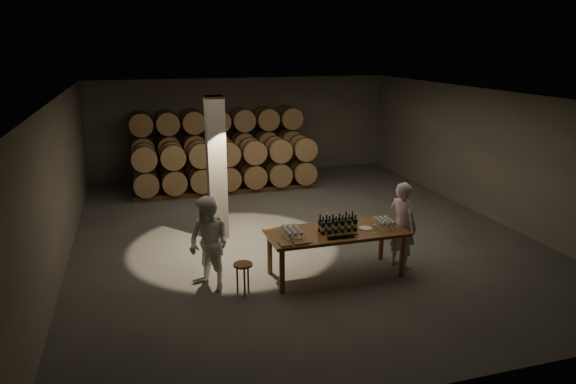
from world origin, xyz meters
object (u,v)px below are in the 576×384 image
object	(u,v)px
tasting_table	(336,236)
person_man	(402,225)
notebook_near	(300,242)
stool	(243,269)
plate	(366,228)
person_woman	(209,244)
bottle_cluster	(338,225)

from	to	relation	value
tasting_table	person_man	bearing A→B (deg)	-0.18
tasting_table	notebook_near	xyz separation A→B (m)	(-0.83, -0.39, 0.12)
tasting_table	stool	distance (m)	1.89
stool	person_man	world-z (taller)	person_man
stool	person_man	xyz separation A→B (m)	(3.23, 0.24, 0.41)
tasting_table	plate	world-z (taller)	plate
person_man	person_woman	bearing A→B (deg)	65.86
person_woman	tasting_table	bearing A→B (deg)	50.15
plate	tasting_table	bearing A→B (deg)	174.97
plate	person_man	xyz separation A→B (m)	(0.81, 0.05, -0.04)
stool	person_woman	size ratio (longest dim) A/B	0.33
tasting_table	plate	xyz separation A→B (m)	(0.58, -0.05, 0.11)
plate	stool	distance (m)	2.47
plate	notebook_near	size ratio (longest dim) A/B	0.94
tasting_table	stool	world-z (taller)	tasting_table
bottle_cluster	plate	xyz separation A→B (m)	(0.56, -0.03, -0.11)
plate	person_man	distance (m)	0.81
plate	person_man	world-z (taller)	person_man
plate	person_woman	size ratio (longest dim) A/B	0.14
bottle_cluster	person_man	bearing A→B (deg)	0.79
tasting_table	person_woman	xyz separation A→B (m)	(-2.37, 0.13, 0.06)
person_man	person_woman	xyz separation A→B (m)	(-3.76, 0.13, -0.01)
tasting_table	person_man	xyz separation A→B (m)	(1.39, -0.00, 0.07)
person_woman	stool	bearing A→B (deg)	18.54
bottle_cluster	notebook_near	world-z (taller)	bottle_cluster
notebook_near	stool	xyz separation A→B (m)	(-1.01, 0.15, -0.45)
person_woman	plate	bearing A→B (deg)	49.76
bottle_cluster	person_woman	world-z (taller)	person_woman
stool	person_woman	bearing A→B (deg)	145.34
stool	person_woman	xyz separation A→B (m)	(-0.53, 0.37, 0.40)
tasting_table	stool	size ratio (longest dim) A/B	4.59
notebook_near	person_woman	bearing A→B (deg)	157.09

